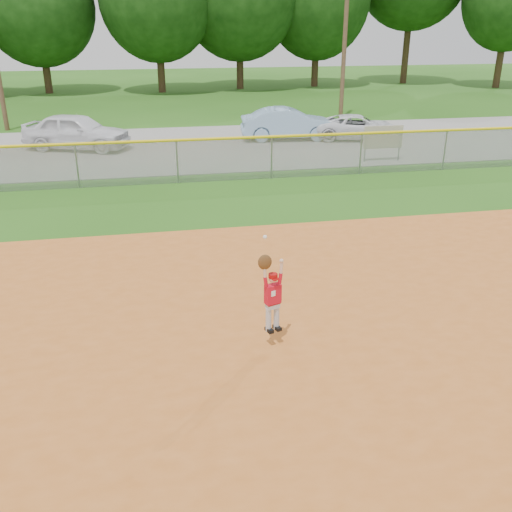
{
  "coord_description": "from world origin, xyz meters",
  "views": [
    {
      "loc": [
        -1.0,
        -9.55,
        5.32
      ],
      "look_at": [
        0.91,
        0.38,
        1.1
      ],
      "focal_mm": 40.0,
      "sensor_mm": 36.0,
      "label": 1
    }
  ],
  "objects_px": {
    "ballplayer": "(272,293)",
    "car_blue": "(288,124)",
    "car_white_b": "(358,127)",
    "car_white_a": "(76,131)",
    "sponsor_sign": "(383,138)"
  },
  "relations": [
    {
      "from": "car_white_b",
      "to": "sponsor_sign",
      "type": "relative_size",
      "value": 2.53
    },
    {
      "from": "car_blue",
      "to": "car_white_b",
      "type": "xyz_separation_m",
      "value": [
        3.24,
        -0.61,
        -0.16
      ]
    },
    {
      "from": "car_white_a",
      "to": "car_blue",
      "type": "height_order",
      "value": "car_white_a"
    },
    {
      "from": "sponsor_sign",
      "to": "ballplayer",
      "type": "xyz_separation_m",
      "value": [
        -7.34,
        -12.84,
        0.09
      ]
    },
    {
      "from": "car_blue",
      "to": "ballplayer",
      "type": "bearing_deg",
      "value": 170.9
    },
    {
      "from": "ballplayer",
      "to": "car_white_b",
      "type": "bearing_deg",
      "value": 65.23
    },
    {
      "from": "car_white_a",
      "to": "car_white_b",
      "type": "height_order",
      "value": "car_white_a"
    },
    {
      "from": "car_blue",
      "to": "car_white_a",
      "type": "bearing_deg",
      "value": 98.27
    },
    {
      "from": "car_white_b",
      "to": "ballplayer",
      "type": "height_order",
      "value": "ballplayer"
    },
    {
      "from": "car_white_a",
      "to": "car_blue",
      "type": "distance_m",
      "value": 9.57
    },
    {
      "from": "car_blue",
      "to": "sponsor_sign",
      "type": "distance_m",
      "value": 5.68
    },
    {
      "from": "car_white_b",
      "to": "ballplayer",
      "type": "relative_size",
      "value": 2.29
    },
    {
      "from": "car_white_a",
      "to": "ballplayer",
      "type": "distance_m",
      "value": 18.11
    },
    {
      "from": "ballplayer",
      "to": "car_blue",
      "type": "bearing_deg",
      "value": 75.18
    },
    {
      "from": "sponsor_sign",
      "to": "ballplayer",
      "type": "height_order",
      "value": "ballplayer"
    }
  ]
}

